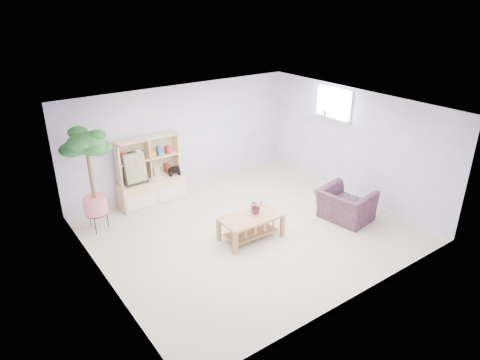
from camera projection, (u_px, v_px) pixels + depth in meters
floor at (249, 232)px, 8.15m from camera, size 5.50×5.00×0.01m
ceiling at (250, 109)px, 7.18m from camera, size 5.50×5.00×0.01m
walls at (250, 174)px, 7.67m from camera, size 5.51×5.01×2.40m
baseboard at (249, 230)px, 8.13m from camera, size 5.50×5.00×0.10m
window at (334, 103)px, 9.24m from camera, size 0.10×0.98×0.68m
window_sill at (331, 118)px, 9.34m from camera, size 0.14×1.00×0.04m
storage_unit at (151, 171)px, 9.03m from camera, size 1.45×0.49×1.45m
poster at (135, 169)px, 8.74m from camera, size 0.50×0.13×0.69m
toy_truck at (174, 171)px, 9.30m from camera, size 0.37×0.29×0.18m
coffee_table at (251, 227)px, 7.86m from camera, size 1.14×0.64×0.46m
table_plant at (256, 207)px, 7.82m from camera, size 0.29×0.26×0.28m
floor_tree at (92, 182)px, 7.83m from camera, size 0.75×0.75×2.02m
armchair at (346, 203)px, 8.48m from camera, size 1.00×1.10×0.73m
sill_plant at (326, 110)px, 9.41m from camera, size 0.14×0.13×0.22m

